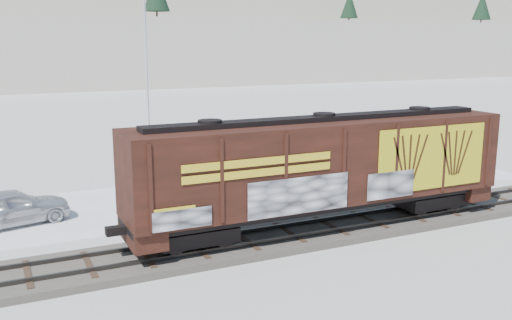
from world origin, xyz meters
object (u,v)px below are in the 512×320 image
car_silver (12,207)px  hopper_railcar (323,165)px  flagpole (150,101)px  car_white (195,179)px  car_dark (274,185)px

car_silver → hopper_railcar: bearing=-133.2°
flagpole → car_white: bearing=-76.1°
flagpole → car_silver: size_ratio=2.53×
hopper_railcar → car_dark: hopper_railcar is taller
car_silver → flagpole: bearing=-65.1°
flagpole → car_white: flagpole is taller
car_silver → car_dark: car_silver is taller
hopper_railcar → car_dark: bearing=83.3°
hopper_railcar → flagpole: flagpole is taller
hopper_railcar → car_white: (-2.62, 8.45, -2.20)m
hopper_railcar → car_white: 9.11m
car_white → car_dark: 4.25m
car_dark → flagpole: bearing=51.3°
flagpole → car_white: 6.02m
flagpole → car_silver: flagpole is taller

